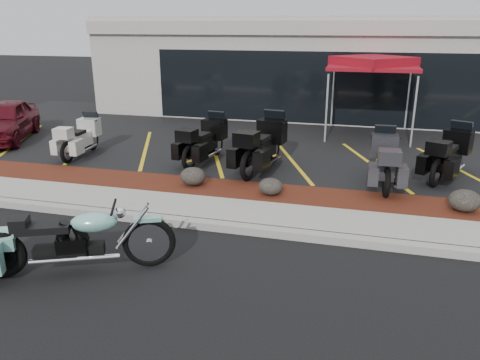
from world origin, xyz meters
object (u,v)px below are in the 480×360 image
(touring_white, at_px, (92,131))
(popup_canopy, at_px, (373,64))
(parked_car, at_px, (4,120))
(hero_cruiser, at_px, (149,235))
(traffic_cone, at_px, (280,131))

(touring_white, height_order, popup_canopy, popup_canopy)
(popup_canopy, bearing_deg, parked_car, -174.68)
(hero_cruiser, distance_m, traffic_cone, 8.82)
(hero_cruiser, xyz_separation_m, popup_canopy, (3.31, 9.93, 1.94))
(traffic_cone, xyz_separation_m, popup_canopy, (2.79, 1.12, 2.12))
(parked_car, bearing_deg, popup_canopy, -4.95)
(touring_white, relative_size, parked_car, 0.53)
(hero_cruiser, distance_m, touring_white, 7.45)
(parked_car, bearing_deg, touring_white, -29.51)
(traffic_cone, bearing_deg, popup_canopy, 21.86)
(popup_canopy, bearing_deg, traffic_cone, -170.83)
(parked_car, relative_size, popup_canopy, 1.13)
(touring_white, relative_size, traffic_cone, 4.36)
(touring_white, xyz_separation_m, parked_car, (-3.41, 0.39, 0.06))
(traffic_cone, relative_size, popup_canopy, 0.14)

